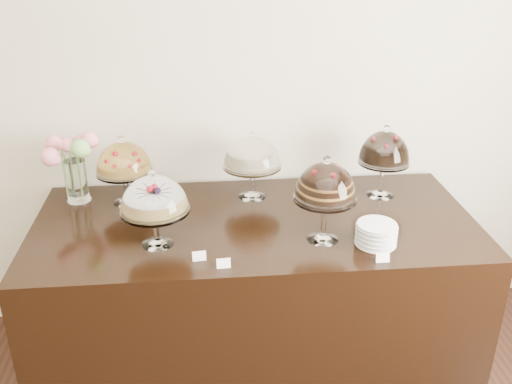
{
  "coord_description": "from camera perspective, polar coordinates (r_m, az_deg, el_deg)",
  "views": [
    {
      "loc": [
        0.05,
        -0.06,
        2.24
      ],
      "look_at": [
        0.28,
        2.4,
        1.08
      ],
      "focal_mm": 40.0,
      "sensor_mm": 36.0,
      "label": 1
    }
  ],
  "objects": [
    {
      "name": "display_counter",
      "position": [
        3.09,
        -0.09,
        -10.25
      ],
      "size": [
        2.2,
        1.0,
        0.9
      ],
      "primitive_type": "cube",
      "color": "black",
      "rests_on": "ground"
    },
    {
      "name": "flower_vase",
      "position": [
        3.1,
        -17.86,
        3.07
      ],
      "size": [
        0.27,
        0.29,
        0.39
      ],
      "color": "white",
      "rests_on": "display_counter"
    },
    {
      "name": "cake_stand_fruit_tart",
      "position": [
        3.02,
        -13.12,
        3.08
      ],
      "size": [
        0.3,
        0.3,
        0.37
      ],
      "color": "white",
      "rests_on": "display_counter"
    },
    {
      "name": "wall_back",
      "position": [
        3.15,
        -6.27,
        11.4
      ],
      "size": [
        5.0,
        0.04,
        3.0
      ],
      "primitive_type": "cube",
      "color": "beige",
      "rests_on": "ground"
    },
    {
      "name": "price_card_right",
      "position": [
        2.56,
        12.56,
        -6.42
      ],
      "size": [
        0.06,
        0.02,
        0.04
      ],
      "primitive_type": "cube",
      "rotation": [
        -0.21,
        0.0,
        0.01
      ],
      "color": "white",
      "rests_on": "display_counter"
    },
    {
      "name": "price_card_extra",
      "position": [
        2.53,
        -5.7,
        -6.39
      ],
      "size": [
        0.06,
        0.02,
        0.04
      ],
      "primitive_type": "cube",
      "rotation": [
        -0.21,
        0.0,
        0.11
      ],
      "color": "white",
      "rests_on": "display_counter"
    },
    {
      "name": "cake_stand_cheesecake",
      "position": [
        3.01,
        -0.39,
        3.73
      ],
      "size": [
        0.31,
        0.31,
        0.37
      ],
      "color": "white",
      "rests_on": "display_counter"
    },
    {
      "name": "cake_stand_sugar_sponge",
      "position": [
        2.58,
        -10.16,
        -0.58
      ],
      "size": [
        0.31,
        0.31,
        0.37
      ],
      "color": "white",
      "rests_on": "display_counter"
    },
    {
      "name": "price_card_left",
      "position": [
        2.47,
        -3.26,
        -7.14
      ],
      "size": [
        0.06,
        0.02,
        0.04
      ],
      "primitive_type": "cube",
      "rotation": [
        -0.21,
        0.0,
        0.06
      ],
      "color": "white",
      "rests_on": "display_counter"
    },
    {
      "name": "plate_stack",
      "position": [
        2.68,
        11.93,
        -4.15
      ],
      "size": [
        0.19,
        0.19,
        0.1
      ],
      "color": "silver",
      "rests_on": "display_counter"
    },
    {
      "name": "cake_stand_choco_layer",
      "position": [
        2.58,
        6.98,
        0.74
      ],
      "size": [
        0.29,
        0.29,
        0.42
      ],
      "color": "white",
      "rests_on": "display_counter"
    },
    {
      "name": "cake_stand_dark_choco",
      "position": [
        3.09,
        12.73,
        4.08
      ],
      "size": [
        0.28,
        0.28,
        0.4
      ],
      "color": "white",
      "rests_on": "display_counter"
    }
  ]
}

